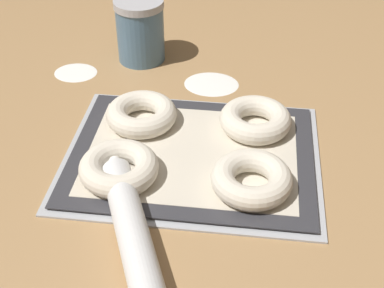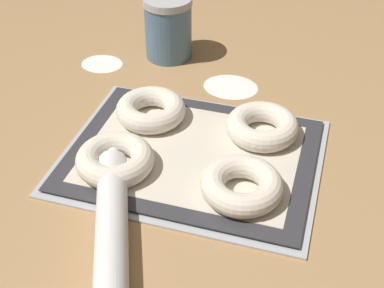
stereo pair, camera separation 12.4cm
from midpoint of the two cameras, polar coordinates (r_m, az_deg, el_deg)
name	(u,v)px [view 2 (the right image)]	position (r m, az deg, el deg)	size (l,w,h in m)	color
ground_plane	(190,153)	(0.97, 3.47, -1.13)	(2.80, 2.80, 0.00)	#A87F51
baking_tray	(192,156)	(0.95, 3.72, -1.47)	(0.45, 0.35, 0.01)	#B2B5BA
baking_mat	(192,154)	(0.95, 3.74, -1.22)	(0.43, 0.33, 0.00)	#333338
bagel_front_left	(115,159)	(0.90, -4.37, -1.87)	(0.13, 0.13, 0.04)	silver
bagel_front_right	(242,185)	(0.87, 9.47, -4.59)	(0.13, 0.13, 0.04)	silver
bagel_back_left	(151,110)	(1.02, -0.95, 3.52)	(0.13, 0.13, 0.04)	silver
bagel_back_right	(262,126)	(0.99, 11.07, 1.70)	(0.13, 0.13, 0.04)	silver
flour_canister	(168,27)	(1.23, 0.39, 12.24)	(0.11, 0.11, 0.14)	slate
rolling_pin	(111,251)	(0.77, -4.00, -11.57)	(0.21, 0.47, 0.05)	silver
flour_patch_near	(231,86)	(1.15, 7.25, 5.99)	(0.12, 0.10, 0.00)	white
flour_patch_far	(102,63)	(1.24, -6.75, 8.43)	(0.10, 0.08, 0.00)	white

